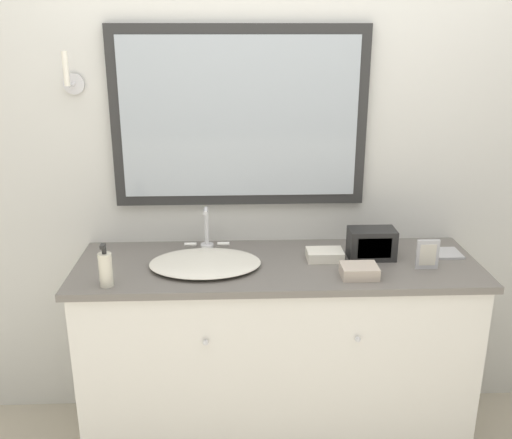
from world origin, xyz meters
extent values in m
cube|color=silver|center=(0.00, 0.60, 1.27)|extent=(8.00, 0.06, 2.55)
cube|color=#282828|center=(-0.16, 0.55, 1.49)|extent=(1.13, 0.04, 0.79)
cube|color=#9EA8B2|center=(-0.16, 0.53, 1.49)|extent=(1.04, 0.01, 0.70)
cylinder|color=silver|center=(-0.87, 0.56, 1.63)|extent=(0.09, 0.01, 0.09)
cylinder|color=silver|center=(-0.87, 0.51, 1.63)|extent=(0.02, 0.10, 0.02)
cylinder|color=white|center=(-0.87, 0.46, 1.70)|extent=(0.02, 0.02, 0.14)
cube|color=silver|center=(0.00, 0.29, 0.43)|extent=(1.69, 0.53, 0.87)
cube|color=#66605B|center=(0.00, 0.29, 0.88)|extent=(1.74, 0.56, 0.03)
sphere|color=silver|center=(-0.31, 0.02, 0.68)|extent=(0.02, 0.02, 0.02)
sphere|color=silver|center=(0.31, 0.02, 0.68)|extent=(0.02, 0.02, 0.02)
ellipsoid|color=silver|center=(-0.31, 0.26, 0.91)|extent=(0.47, 0.34, 0.03)
cylinder|color=silver|center=(-0.31, 0.46, 0.91)|extent=(0.06, 0.06, 0.03)
cylinder|color=silver|center=(-0.31, 0.46, 1.01)|extent=(0.02, 0.02, 0.17)
cylinder|color=silver|center=(-0.31, 0.42, 1.10)|extent=(0.02, 0.07, 0.02)
cylinder|color=white|center=(-0.39, 0.46, 0.93)|extent=(0.06, 0.02, 0.02)
cylinder|color=white|center=(-0.24, 0.46, 0.93)|extent=(0.06, 0.02, 0.02)
cylinder|color=beige|center=(-0.69, 0.09, 0.97)|extent=(0.05, 0.05, 0.14)
cylinder|color=black|center=(-0.69, 0.09, 1.05)|extent=(0.02, 0.02, 0.04)
cube|color=black|center=(-0.69, 0.08, 1.07)|extent=(0.02, 0.03, 0.01)
cube|color=black|center=(0.42, 0.34, 0.96)|extent=(0.20, 0.12, 0.13)
cube|color=black|center=(0.42, 0.28, 0.96)|extent=(0.15, 0.01, 0.09)
cube|color=#B2B2B7|center=(0.62, 0.21, 0.96)|extent=(0.10, 0.01, 0.13)
cube|color=beige|center=(0.62, 0.20, 0.96)|extent=(0.07, 0.00, 0.09)
cube|color=#B7A899|center=(0.32, 0.14, 0.92)|extent=(0.15, 0.12, 0.05)
cube|color=silver|center=(0.21, 0.32, 0.92)|extent=(0.16, 0.11, 0.04)
cube|color=#ADADB2|center=(0.75, 0.36, 0.90)|extent=(0.16, 0.13, 0.01)
camera|label=1|loc=(-0.18, -1.98, 1.86)|focal=40.00mm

